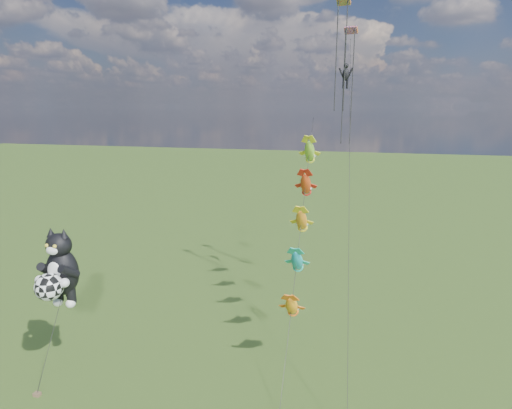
# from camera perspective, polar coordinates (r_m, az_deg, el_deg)

# --- Properties ---
(ground) EXTENTS (300.00, 300.00, 0.00)m
(ground) POSITION_cam_1_polar(r_m,az_deg,el_deg) (30.85, -24.69, -21.82)
(ground) COLOR #1E3A0E
(cat_kite_rig) EXTENTS (2.37, 4.07, 9.70)m
(cat_kite_rig) POSITION_cam_1_polar(r_m,az_deg,el_deg) (29.59, -24.85, -8.04)
(cat_kite_rig) COLOR brown
(cat_kite_rig) RESTS_ON ground
(fish_windsock_rig) EXTENTS (1.07, 15.97, 16.14)m
(fish_windsock_rig) POSITION_cam_1_polar(r_m,az_deg,el_deg) (30.58, 6.09, -2.19)
(fish_windsock_rig) COLOR brown
(fish_windsock_rig) RESTS_ON ground
(parafoil_rig) EXTENTS (2.65, 17.43, 24.53)m
(parafoil_rig) POSITION_cam_1_polar(r_m,az_deg,el_deg) (34.26, 11.92, 16.73)
(parafoil_rig) COLOR brown
(parafoil_rig) RESTS_ON ground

